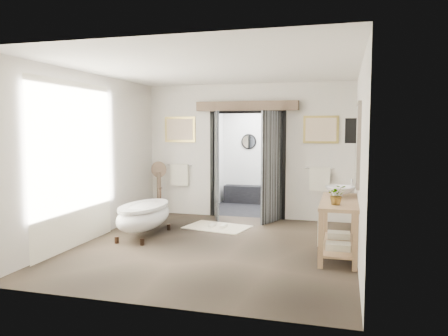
{
  "coord_description": "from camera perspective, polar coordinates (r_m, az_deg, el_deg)",
  "views": [
    {
      "loc": [
        2.04,
        -6.74,
        1.94
      ],
      "look_at": [
        0.0,
        0.6,
        1.25
      ],
      "focal_mm": 35.0,
      "sensor_mm": 36.0,
      "label": 1
    }
  ],
  "objects": [
    {
      "name": "ground_plane",
      "position": [
        7.3,
        -1.28,
        -10.23
      ],
      "size": [
        5.0,
        5.0,
        0.0
      ],
      "primitive_type": "plane",
      "color": "brown"
    },
    {
      "name": "room_shell",
      "position": [
        6.93,
        -1.91,
        4.5
      ],
      "size": [
        4.52,
        5.02,
        2.91
      ],
      "color": "beige",
      "rests_on": "ground_plane"
    },
    {
      "name": "shower_room",
      "position": [
        10.97,
        4.74,
        -0.26
      ],
      "size": [
        2.22,
        2.01,
        2.51
      ],
      "color": "black",
      "rests_on": "ground_plane"
    },
    {
      "name": "back_wall_dressing",
      "position": [
        9.29,
        2.84,
        2.84
      ],
      "size": [
        3.82,
        0.78,
        2.52
      ],
      "color": "black",
      "rests_on": "ground_plane"
    },
    {
      "name": "clawfoot_tub",
      "position": [
        8.03,
        -10.4,
        -6.09
      ],
      "size": [
        0.72,
        1.61,
        0.78
      ],
      "color": "#302016",
      "rests_on": "ground_plane"
    },
    {
      "name": "vanity",
      "position": [
        6.95,
        14.58,
        -6.9
      ],
      "size": [
        0.57,
        1.6,
        0.85
      ],
      "color": "tan",
      "rests_on": "ground_plane"
    },
    {
      "name": "pedestal_mirror",
      "position": [
        9.81,
        -8.48,
        -3.19
      ],
      "size": [
        0.36,
        0.23,
        1.22
      ],
      "color": "brown",
      "rests_on": "ground_plane"
    },
    {
      "name": "rug",
      "position": [
        8.67,
        -0.86,
        -7.71
      ],
      "size": [
        1.34,
        1.03,
        0.01
      ],
      "primitive_type": "cube",
      "rotation": [
        0.0,
        0.0,
        -0.2
      ],
      "color": "beige",
      "rests_on": "ground_plane"
    },
    {
      "name": "slippers",
      "position": [
        8.65,
        -0.8,
        -7.52
      ],
      "size": [
        0.33,
        0.25,
        0.05
      ],
      "color": "silver",
      "rests_on": "rug"
    },
    {
      "name": "basin",
      "position": [
        7.26,
        14.94,
        -2.97
      ],
      "size": [
        0.55,
        0.55,
        0.16
      ],
      "primitive_type": "imported",
      "rotation": [
        0.0,
        0.0,
        0.18
      ],
      "color": "white",
      "rests_on": "vanity"
    },
    {
      "name": "plant",
      "position": [
        6.46,
        14.51,
        -3.4
      ],
      "size": [
        0.3,
        0.27,
        0.29
      ],
      "primitive_type": "imported",
      "rotation": [
        0.0,
        0.0,
        0.21
      ],
      "color": "gray",
      "rests_on": "vanity"
    },
    {
      "name": "soap_bottle_a",
      "position": [
        6.87,
        14.4,
        -3.31
      ],
      "size": [
        0.11,
        0.11,
        0.19
      ],
      "primitive_type": "imported",
      "rotation": [
        0.0,
        0.0,
        0.3
      ],
      "color": "gray",
      "rests_on": "vanity"
    },
    {
      "name": "soap_bottle_b",
      "position": [
        7.52,
        14.44,
        -2.69
      ],
      "size": [
        0.14,
        0.14,
        0.16
      ],
      "primitive_type": "imported",
      "rotation": [
        0.0,
        0.0,
        -0.08
      ],
      "color": "gray",
      "rests_on": "vanity"
    }
  ]
}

